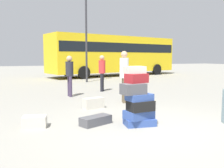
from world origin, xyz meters
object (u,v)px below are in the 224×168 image
suitcase_charcoal_behind_tower (96,120)px  person_passerby_in_red (70,72)px  suitcase_tower (138,100)px  lamp_post (86,17)px  suitcase_cream_white_trunk (93,103)px  person_tourist_with_camera (102,70)px  suitcase_cream_foreground_near (35,122)px  person_bearded_onlooker (124,72)px  parked_bus (115,53)px

suitcase_charcoal_behind_tower → person_passerby_in_red: size_ratio=0.46×
suitcase_tower → lamp_post: size_ratio=0.22×
suitcase_cream_white_trunk → person_tourist_with_camera: bearing=54.5°
suitcase_cream_white_trunk → person_tourist_with_camera: 3.80m
suitcase_tower → suitcase_cream_white_trunk: suitcase_tower is taller
lamp_post → person_passerby_in_red: bearing=-114.4°
suitcase_cream_foreground_near → person_tourist_with_camera: (3.42, 4.75, 0.83)m
person_bearded_onlooker → parked_bus: (4.60, 11.10, 0.81)m
suitcase_tower → suitcase_cream_foreground_near: bearing=160.2°
suitcase_cream_foreground_near → lamp_post: (4.01, 8.89, 3.77)m
suitcase_cream_foreground_near → person_passerby_in_red: bearing=81.1°
suitcase_charcoal_behind_tower → person_bearded_onlooker: 3.01m
suitcase_cream_white_trunk → suitcase_charcoal_behind_tower: suitcase_cream_white_trunk is taller
suitcase_tower → person_passerby_in_red: size_ratio=0.84×
parked_bus → suitcase_cream_foreground_near: bearing=-132.8°
suitcase_cream_foreground_near → person_bearded_onlooker: size_ratio=0.29×
suitcase_tower → person_bearded_onlooker: size_ratio=0.77×
suitcase_tower → person_passerby_in_red: person_passerby_in_red is taller
suitcase_cream_white_trunk → suitcase_charcoal_behind_tower: 1.81m
suitcase_cream_white_trunk → person_tourist_with_camera: person_tourist_with_camera is taller
suitcase_cream_foreground_near → suitcase_tower: bearing=-4.6°
person_passerby_in_red → lamp_post: bearing=154.0°
person_bearded_onlooker → lamp_post: 7.62m
person_bearded_onlooker → parked_bus: 12.04m
suitcase_charcoal_behind_tower → suitcase_cream_foreground_near: bearing=145.3°
person_tourist_with_camera → parked_bus: (4.29, 8.23, 0.88)m
suitcase_tower → suitcase_charcoal_behind_tower: 1.06m
suitcase_cream_white_trunk → lamp_post: bearing=63.5°
lamp_post → suitcase_charcoal_behind_tower: bearing=-106.4°
person_bearded_onlooker → lamp_post: size_ratio=0.29×
suitcase_tower → person_tourist_with_camera: size_ratio=0.83×
suitcase_charcoal_behind_tower → person_tourist_with_camera: size_ratio=0.45×
suitcase_cream_foreground_near → parked_bus: 15.20m
suitcase_cream_foreground_near → parked_bus: parked_bus is taller
person_bearded_onlooker → person_tourist_with_camera: 2.88m
suitcase_charcoal_behind_tower → person_bearded_onlooker: person_bearded_onlooker is taller
person_tourist_with_camera → lamp_post: size_ratio=0.27×
suitcase_tower → lamp_post: lamp_post is taller
suitcase_cream_foreground_near → parked_bus: size_ratio=0.04×
suitcase_cream_white_trunk → suitcase_charcoal_behind_tower: bearing=-117.8°
parked_bus → suitcase_charcoal_behind_tower: bearing=-127.8°
parked_bus → person_bearded_onlooker: bearing=-124.7°
suitcase_charcoal_behind_tower → suitcase_cream_foreground_near: size_ratio=1.44×
person_bearded_onlooker → parked_bus: parked_bus is taller
person_passerby_in_red → lamp_post: (2.28, 5.03, 2.95)m
suitcase_cream_foreground_near → person_tourist_with_camera: size_ratio=0.32×
suitcase_cream_foreground_near → person_passerby_in_red: 4.31m
suitcase_tower → suitcase_charcoal_behind_tower: bearing=152.6°
parked_bus → lamp_post: size_ratio=1.90×
suitcase_cream_white_trunk → person_bearded_onlooker: size_ratio=0.35×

